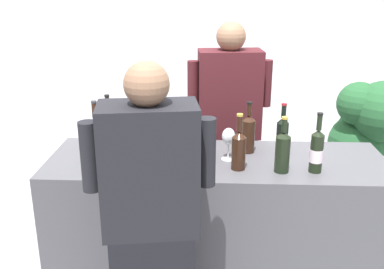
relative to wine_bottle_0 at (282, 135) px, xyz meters
name	(u,v)px	position (x,y,z in m)	size (l,w,h in m)	color
wall_back	(216,33)	(-0.39, 2.47, 0.32)	(8.00, 0.10, 2.80)	white
counter	(216,231)	(-0.39, -0.13, -0.59)	(1.98, 0.65, 0.96)	#4C4C51
wine_bottle_0	(282,135)	(0.00, 0.00, 0.00)	(0.07, 0.07, 0.31)	black
wine_bottle_1	(317,151)	(0.14, -0.29, 0.01)	(0.07, 0.07, 0.33)	black
wine_bottle_2	(178,152)	(-0.60, -0.31, 0.00)	(0.08, 0.08, 0.33)	black
wine_bottle_3	(239,149)	(-0.27, -0.27, 0.01)	(0.08, 0.08, 0.32)	black
wine_bottle_4	(193,134)	(-0.53, -0.06, 0.02)	(0.08, 0.08, 0.34)	black
wine_bottle_5	(96,132)	(-1.12, -0.03, 0.01)	(0.07, 0.07, 0.32)	black
wine_bottle_6	(248,133)	(-0.20, -0.01, 0.01)	(0.08, 0.08, 0.31)	black
wine_bottle_7	(283,151)	(-0.04, -0.29, 0.01)	(0.08, 0.08, 0.31)	black
wine_bottle_8	(109,128)	(-1.07, 0.06, 0.00)	(0.07, 0.07, 0.33)	black
wine_bottle_9	(173,137)	(-0.65, -0.11, 0.01)	(0.08, 0.08, 0.32)	black
wine_glass	(229,138)	(-0.33, -0.13, 0.02)	(0.08, 0.08, 0.19)	silver
ice_bucket	(114,152)	(-0.95, -0.32, 0.00)	(0.21, 0.21, 0.21)	silver
person_server	(228,140)	(-0.30, 0.59, -0.25)	(0.60, 0.28, 1.69)	black
person_guest	(152,242)	(-0.69, -0.77, -0.27)	(0.58, 0.30, 1.65)	black
potted_shrub	(366,131)	(0.81, 0.90, -0.27)	(0.59, 0.60, 1.23)	brown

